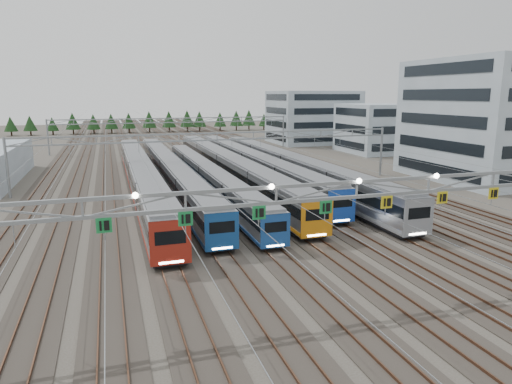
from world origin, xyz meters
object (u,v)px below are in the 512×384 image
object	(u,v)px
gantry_far	(174,124)
depot_bldg_north	(313,117)
train_b	(170,171)
gantry_mid	(217,143)
train_a	(141,175)
depot_bldg_south	(486,120)
train_d	(226,166)
train_c	(208,177)
gantry_near	(357,193)
depot_bldg_mid	(376,128)
train_e	(251,163)
train_f	(290,167)

from	to	relation	value
gantry_far	depot_bldg_north	world-z (taller)	depot_bldg_north
train_b	gantry_mid	xyz separation A→B (m)	(6.75, -2.16, 4.22)
train_a	depot_bldg_south	world-z (taller)	depot_bldg_south
train_b	train_d	bearing A→B (deg)	8.52
train_a	depot_bldg_south	size ratio (longest dim) A/B	2.88
train_a	gantry_mid	distance (m)	11.99
train_c	gantry_near	size ratio (longest dim) A/B	0.97
gantry_mid	gantry_far	world-z (taller)	same
train_c	depot_bldg_north	bearing A→B (deg)	53.25
train_b	depot_bldg_north	xyz separation A→B (m)	(46.30, 50.02, 4.96)
depot_bldg_south	train_d	bearing A→B (deg)	164.22
train_d	depot_bldg_mid	xyz separation A→B (m)	(42.31, 24.29, 3.28)
train_e	train_f	xyz separation A→B (m)	(4.50, -5.93, 0.05)
train_a	gantry_far	world-z (taller)	gantry_far
train_d	gantry_near	distance (m)	43.95
train_c	gantry_far	world-z (taller)	gantry_far
train_a	depot_bldg_north	size ratio (longest dim) A/B	2.88
train_d	train_f	distance (m)	10.02
train_e	gantry_far	world-z (taller)	gantry_far
train_b	train_c	size ratio (longest dim) A/B	1.20
gantry_far	depot_bldg_south	distance (m)	67.31
train_c	gantry_mid	xyz separation A→B (m)	(2.25, 3.80, 4.39)
train_e	depot_bldg_south	distance (m)	37.96
train_b	gantry_mid	bearing A→B (deg)	-17.76
train_d	gantry_near	world-z (taller)	gantry_near
train_b	gantry_mid	size ratio (longest dim) A/B	1.16
train_c	gantry_far	distance (m)	49.04
train_b	train_f	xyz separation A→B (m)	(18.00, -3.07, 0.15)
gantry_near	depot_bldg_south	bearing A→B (deg)	37.79
train_d	gantry_mid	xyz separation A→B (m)	(-2.25, -3.51, 4.08)
gantry_near	gantry_mid	bearing A→B (deg)	89.93
train_a	gantry_near	bearing A→B (deg)	-74.07
train_a	gantry_near	xyz separation A→B (m)	(11.20, -39.24, 4.76)
depot_bldg_south	depot_bldg_mid	bearing A→B (deg)	85.57
depot_bldg_north	gantry_near	bearing A→B (deg)	-113.22
depot_bldg_north	train_d	bearing A→B (deg)	-127.46
train_d	gantry_far	size ratio (longest dim) A/B	1.18
gantry_mid	train_b	bearing A→B (deg)	162.24
train_b	gantry_far	world-z (taller)	gantry_far
train_c	depot_bldg_south	size ratio (longest dim) A/B	2.48
gantry_far	depot_bldg_south	bearing A→B (deg)	-51.56
depot_bldg_north	train_a	bearing A→B (deg)	-133.75
train_d	gantry_near	bearing A→B (deg)	-93.01
train_f	depot_bldg_north	world-z (taller)	depot_bldg_north
gantry_near	train_d	bearing A→B (deg)	86.99
depot_bldg_mid	train_c	bearing A→B (deg)	-145.98
train_a	train_d	distance (m)	14.20
train_e	depot_bldg_mid	world-z (taller)	depot_bldg_mid
train_b	train_d	xyz separation A→B (m)	(9.00, 1.35, 0.13)
gantry_near	train_b	bearing A→B (deg)	99.01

